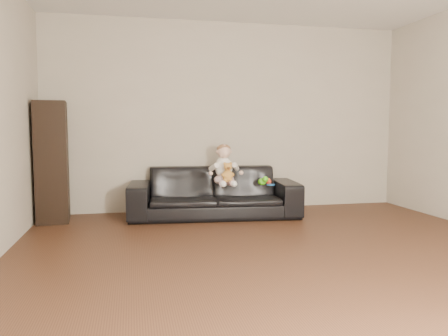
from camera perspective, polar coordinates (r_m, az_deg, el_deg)
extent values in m
plane|color=#482919|center=(3.70, 10.22, -12.77)|extent=(5.50, 5.50, 0.00)
plane|color=#B4AA97|center=(6.16, 0.65, 6.69)|extent=(5.00, 0.00, 5.00)
imported|color=black|center=(5.66, -1.33, -3.15)|extent=(2.23, 1.03, 0.63)
cube|color=black|center=(5.70, -21.55, 0.74)|extent=(0.41, 0.53, 1.46)
cube|color=silver|center=(5.69, -21.46, 4.05)|extent=(0.20, 0.27, 0.28)
ellipsoid|color=beige|center=(5.56, 0.00, -1.54)|extent=(0.28, 0.25, 0.14)
ellipsoid|color=white|center=(5.56, -0.03, 0.03)|extent=(0.24, 0.20, 0.27)
sphere|color=beige|center=(5.53, 0.00, 2.20)|extent=(0.19, 0.19, 0.18)
ellipsoid|color=#8C603F|center=(5.54, -0.02, 2.48)|extent=(0.19, 0.19, 0.13)
cylinder|color=beige|center=(5.39, -0.19, -1.98)|extent=(0.09, 0.22, 0.09)
cylinder|color=beige|center=(5.41, 0.93, -1.95)|extent=(0.09, 0.22, 0.09)
sphere|color=white|center=(5.28, -0.05, -2.13)|extent=(0.08, 0.08, 0.07)
sphere|color=white|center=(5.31, 1.32, -2.10)|extent=(0.08, 0.08, 0.07)
cylinder|color=white|center=(5.48, -1.35, 0.12)|extent=(0.08, 0.19, 0.12)
cylinder|color=white|center=(5.53, 1.52, 0.17)|extent=(0.08, 0.19, 0.12)
ellipsoid|color=#C38837|center=(5.39, 0.47, -0.99)|extent=(0.13, 0.11, 0.15)
sphere|color=#C38837|center=(5.37, 0.51, 0.15)|extent=(0.10, 0.10, 0.10)
sphere|color=#C38837|center=(5.37, 0.11, 0.55)|extent=(0.04, 0.04, 0.04)
sphere|color=#C38837|center=(5.38, 0.86, 0.57)|extent=(0.04, 0.04, 0.04)
sphere|color=#593819|center=(5.33, 0.61, -0.01)|extent=(0.04, 0.04, 0.04)
ellipsoid|color=#4CCA17|center=(5.58, 5.00, -1.79)|extent=(0.15, 0.16, 0.09)
sphere|color=red|center=(5.67, 5.86, -1.80)|extent=(0.08, 0.08, 0.07)
cylinder|color=blue|center=(5.59, 6.11, -2.18)|extent=(0.11, 0.11, 0.01)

